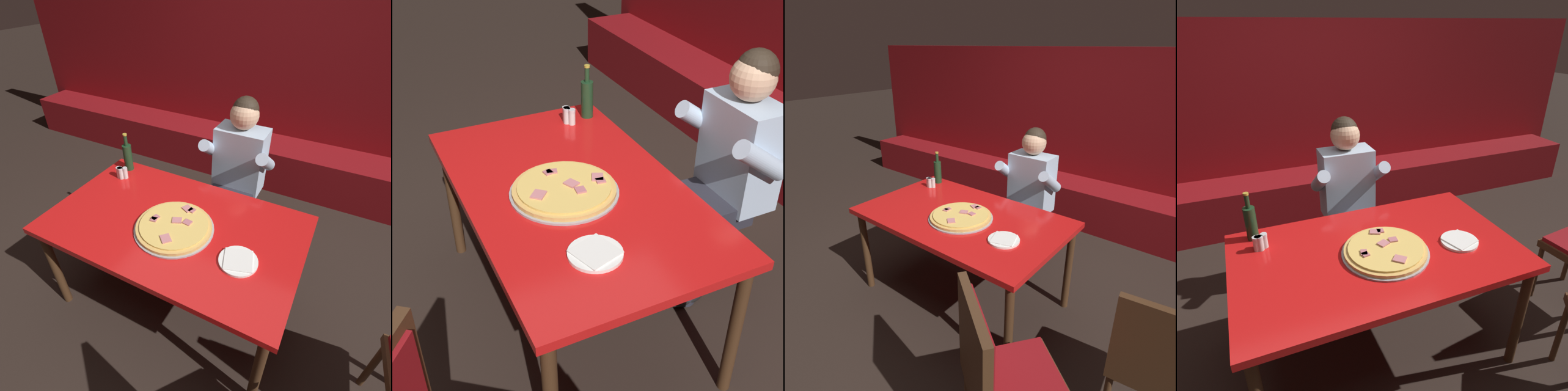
# 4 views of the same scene
# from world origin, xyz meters

# --- Properties ---
(ground_plane) EXTENTS (24.00, 24.00, 0.00)m
(ground_plane) POSITION_xyz_m (0.00, 0.00, 0.00)
(ground_plane) COLOR black
(main_dining_table) EXTENTS (1.55, 0.93, 0.75)m
(main_dining_table) POSITION_xyz_m (0.00, 0.00, 0.68)
(main_dining_table) COLOR #422816
(main_dining_table) RESTS_ON ground_plane
(pizza) EXTENTS (0.48, 0.48, 0.05)m
(pizza) POSITION_xyz_m (0.03, -0.05, 0.76)
(pizza) COLOR #9E9EA3
(pizza) RESTS_ON main_dining_table
(plate_white_paper) EXTENTS (0.21, 0.21, 0.02)m
(plate_white_paper) POSITION_xyz_m (0.46, -0.11, 0.75)
(plate_white_paper) COLOR white
(plate_white_paper) RESTS_ON main_dining_table
(beer_bottle) EXTENTS (0.07, 0.07, 0.29)m
(beer_bottle) POSITION_xyz_m (-0.62, 0.37, 0.86)
(beer_bottle) COLOR #19381E
(beer_bottle) RESTS_ON main_dining_table
(shaker_oregano) EXTENTS (0.04, 0.04, 0.09)m
(shaker_oregano) POSITION_xyz_m (-0.60, 0.24, 0.78)
(shaker_oregano) COLOR silver
(shaker_oregano) RESTS_ON main_dining_table
(shaker_parmesan) EXTENTS (0.04, 0.04, 0.09)m
(shaker_parmesan) POSITION_xyz_m (-0.61, 0.24, 0.78)
(shaker_parmesan) COLOR silver
(shaker_parmesan) RESTS_ON main_dining_table
(shaker_black_pepper) EXTENTS (0.04, 0.04, 0.09)m
(shaker_black_pepper) POSITION_xyz_m (-0.57, 0.26, 0.78)
(shaker_black_pepper) COLOR silver
(shaker_black_pepper) RESTS_ON main_dining_table
(shaker_red_pepper_flakes) EXTENTS (0.04, 0.04, 0.09)m
(shaker_red_pepper_flakes) POSITION_xyz_m (-0.59, 0.24, 0.78)
(shaker_red_pepper_flakes) COLOR silver
(shaker_red_pepper_flakes) RESTS_ON main_dining_table
(diner_seated_blue_shirt) EXTENTS (0.53, 0.53, 1.27)m
(diner_seated_blue_shirt) POSITION_xyz_m (0.10, 0.75, 0.71)
(diner_seated_blue_shirt) COLOR black
(diner_seated_blue_shirt) RESTS_ON ground_plane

